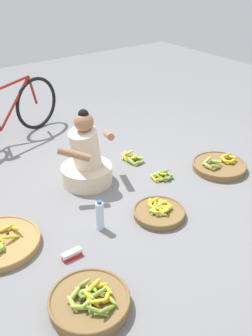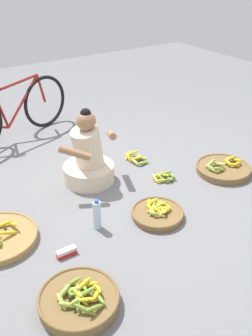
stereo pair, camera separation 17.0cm
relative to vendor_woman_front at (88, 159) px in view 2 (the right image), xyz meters
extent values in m
plane|color=slate|center=(0.13, -0.30, -0.25)|extent=(10.00, 10.00, 0.00)
cylinder|color=beige|center=(0.00, 0.00, -0.16)|extent=(0.52, 0.52, 0.18)
cylinder|color=beige|center=(0.00, 0.00, 0.13)|extent=(0.42, 0.38, 0.44)
sphere|color=#9E704C|center=(0.00, 0.00, 0.41)|extent=(0.19, 0.19, 0.19)
sphere|color=black|center=(0.00, 0.00, 0.49)|extent=(0.10, 0.10, 0.10)
cylinder|color=#9E704C|center=(-0.22, -0.17, 0.21)|extent=(0.29, 0.23, 0.16)
cylinder|color=#9E704C|center=(0.27, -0.01, 0.21)|extent=(0.19, 0.31, 0.16)
torus|color=black|center=(0.19, 1.55, 0.09)|extent=(0.66, 0.26, 0.68)
cylinder|color=maroon|center=(-0.13, 1.44, 0.20)|extent=(0.53, 0.21, 0.55)
cylinder|color=maroon|center=(-0.44, 1.34, 0.17)|extent=(0.15, 0.08, 0.49)
cylinder|color=maroon|center=(-0.19, 1.42, 0.44)|extent=(0.63, 0.24, 0.08)
cylinder|color=maroon|center=(0.16, 1.54, 0.28)|extent=(0.12, 0.07, 0.38)
cylinder|color=brown|center=(1.28, -0.63, -0.22)|extent=(0.57, 0.57, 0.07)
torus|color=brown|center=(1.28, -0.63, -0.19)|extent=(0.58, 0.58, 0.02)
ellipsoid|color=gold|center=(1.47, -0.65, -0.16)|extent=(0.04, 0.14, 0.08)
ellipsoid|color=gold|center=(1.42, -0.59, -0.15)|extent=(0.14, 0.07, 0.08)
ellipsoid|color=gold|center=(1.38, -0.59, -0.16)|extent=(0.14, 0.09, 0.07)
ellipsoid|color=gold|center=(1.35, -0.65, -0.16)|extent=(0.04, 0.14, 0.07)
ellipsoid|color=gold|center=(1.37, -0.69, -0.16)|extent=(0.13, 0.11, 0.06)
ellipsoid|color=gold|center=(1.42, -0.70, -0.16)|extent=(0.14, 0.08, 0.07)
sphere|color=#382D19|center=(1.41, -0.65, -0.16)|extent=(0.03, 0.03, 0.03)
ellipsoid|color=#9EB747|center=(1.25, -0.61, -0.16)|extent=(0.06, 0.16, 0.08)
ellipsoid|color=#9EB747|center=(1.17, -0.55, -0.15)|extent=(0.16, 0.05, 0.09)
ellipsoid|color=#9EB747|center=(1.11, -0.63, -0.16)|extent=(0.07, 0.16, 0.07)
ellipsoid|color=#9EB747|center=(1.17, -0.69, -0.15)|extent=(0.16, 0.07, 0.09)
sphere|color=#382D19|center=(1.18, -0.62, -0.16)|extent=(0.03, 0.03, 0.03)
cylinder|color=brown|center=(0.21, -0.88, -0.23)|extent=(0.46, 0.46, 0.06)
torus|color=brown|center=(0.21, -0.88, -0.20)|extent=(0.47, 0.47, 0.02)
ellipsoid|color=gold|center=(0.32, -0.87, -0.17)|extent=(0.03, 0.14, 0.06)
ellipsoid|color=gold|center=(0.28, -0.82, -0.17)|extent=(0.14, 0.09, 0.06)
ellipsoid|color=gold|center=(0.21, -0.84, -0.17)|extent=(0.10, 0.13, 0.06)
ellipsoid|color=gold|center=(0.20, -0.90, -0.17)|extent=(0.08, 0.14, 0.08)
ellipsoid|color=gold|center=(0.27, -0.93, -0.17)|extent=(0.14, 0.07, 0.05)
sphere|color=#382D19|center=(0.26, -0.87, -0.17)|extent=(0.03, 0.03, 0.03)
ellipsoid|color=gold|center=(0.29, -0.82, -0.16)|extent=(0.05, 0.14, 0.08)
ellipsoid|color=gold|center=(0.24, -0.77, -0.17)|extent=(0.14, 0.05, 0.07)
ellipsoid|color=gold|center=(0.18, -0.79, -0.16)|extent=(0.11, 0.14, 0.09)
ellipsoid|color=gold|center=(0.19, -0.86, -0.17)|extent=(0.12, 0.13, 0.07)
ellipsoid|color=gold|center=(0.24, -0.89, -0.17)|extent=(0.14, 0.06, 0.07)
sphere|color=#382D19|center=(0.23, -0.83, -0.17)|extent=(0.03, 0.03, 0.03)
ellipsoid|color=#9EB747|center=(0.25, -0.90, -0.17)|extent=(0.06, 0.13, 0.07)
ellipsoid|color=#9EB747|center=(0.22, -0.84, -0.17)|extent=(0.12, 0.08, 0.06)
ellipsoid|color=#9EB747|center=(0.18, -0.83, -0.17)|extent=(0.13, 0.06, 0.06)
ellipsoid|color=#9EB747|center=(0.15, -0.85, -0.17)|extent=(0.09, 0.12, 0.06)
ellipsoid|color=#9EB747|center=(0.15, -0.91, -0.17)|extent=(0.08, 0.12, 0.06)
ellipsoid|color=#9EB747|center=(0.18, -0.94, -0.17)|extent=(0.13, 0.07, 0.07)
ellipsoid|color=#9EB747|center=(0.23, -0.92, -0.17)|extent=(0.11, 0.11, 0.06)
sphere|color=#382D19|center=(0.19, -0.88, -0.17)|extent=(0.03, 0.03, 0.03)
ellipsoid|color=yellow|center=(0.28, -0.89, -0.17)|extent=(0.04, 0.14, 0.07)
ellipsoid|color=yellow|center=(0.24, -0.84, -0.17)|extent=(0.13, 0.08, 0.08)
ellipsoid|color=yellow|center=(0.18, -0.84, -0.17)|extent=(0.13, 0.10, 0.07)
ellipsoid|color=yellow|center=(0.16, -0.88, -0.17)|extent=(0.06, 0.14, 0.07)
ellipsoid|color=yellow|center=(0.17, -0.94, -0.17)|extent=(0.12, 0.11, 0.06)
ellipsoid|color=yellow|center=(0.25, -0.94, -0.17)|extent=(0.12, 0.10, 0.08)
sphere|color=#382D19|center=(0.22, -0.89, -0.17)|extent=(0.03, 0.03, 0.03)
ellipsoid|color=gold|center=(-0.93, -0.39, -0.16)|extent=(0.06, 0.16, 0.10)
ellipsoid|color=gold|center=(-1.00, -0.33, -0.17)|extent=(0.16, 0.04, 0.06)
ellipsoid|color=gold|center=(-1.00, -0.47, -0.16)|extent=(0.16, 0.04, 0.09)
sphere|color=#382D19|center=(-1.00, -0.40, -0.17)|extent=(0.03, 0.03, 0.03)
cylinder|color=brown|center=(-0.82, -1.37, -0.21)|extent=(0.54, 0.54, 0.09)
torus|color=brown|center=(-0.82, -1.37, -0.17)|extent=(0.55, 0.55, 0.02)
ellipsoid|color=gold|center=(-0.69, -1.40, -0.14)|extent=(0.05, 0.15, 0.08)
ellipsoid|color=gold|center=(-0.72, -1.34, -0.14)|extent=(0.15, 0.11, 0.06)
ellipsoid|color=gold|center=(-0.76, -1.32, -0.13)|extent=(0.15, 0.04, 0.09)
ellipsoid|color=gold|center=(-0.82, -1.36, -0.14)|extent=(0.09, 0.15, 0.06)
ellipsoid|color=gold|center=(-0.82, -1.41, -0.13)|extent=(0.07, 0.15, 0.09)
ellipsoid|color=gold|center=(-0.78, -1.45, -0.14)|extent=(0.15, 0.08, 0.06)
ellipsoid|color=gold|center=(-0.71, -1.44, -0.14)|extent=(0.13, 0.13, 0.08)
sphere|color=#382D19|center=(-0.76, -1.39, -0.14)|extent=(0.03, 0.03, 0.03)
ellipsoid|color=olive|center=(-0.76, -1.32, -0.15)|extent=(0.05, 0.12, 0.05)
ellipsoid|color=olive|center=(-0.80, -1.26, -0.14)|extent=(0.12, 0.06, 0.08)
ellipsoid|color=olive|center=(-0.86, -1.31, -0.14)|extent=(0.03, 0.12, 0.06)
ellipsoid|color=olive|center=(-0.82, -1.36, -0.15)|extent=(0.12, 0.05, 0.05)
sphere|color=#382D19|center=(-0.81, -1.31, -0.14)|extent=(0.03, 0.03, 0.03)
ellipsoid|color=#9EB747|center=(-0.82, -1.37, -0.14)|extent=(0.03, 0.14, 0.08)
ellipsoid|color=#9EB747|center=(-0.84, -1.32, -0.14)|extent=(0.13, 0.11, 0.08)
ellipsoid|color=#9EB747|center=(-0.90, -1.31, -0.14)|extent=(0.14, 0.07, 0.08)
ellipsoid|color=#9EB747|center=(-0.94, -1.37, -0.14)|extent=(0.04, 0.14, 0.07)
ellipsoid|color=#9EB747|center=(-0.91, -1.42, -0.14)|extent=(0.13, 0.10, 0.07)
ellipsoid|color=#9EB747|center=(-0.86, -1.42, -0.13)|extent=(0.14, 0.09, 0.09)
sphere|color=#382D19|center=(-0.88, -1.37, -0.14)|extent=(0.03, 0.03, 0.03)
ellipsoid|color=olive|center=(-0.72, -1.46, -0.14)|extent=(0.03, 0.16, 0.06)
ellipsoid|color=olive|center=(-0.77, -1.39, -0.13)|extent=(0.16, 0.07, 0.09)
ellipsoid|color=olive|center=(-0.86, -1.44, -0.14)|extent=(0.09, 0.16, 0.06)
ellipsoid|color=olive|center=(-0.84, -1.51, -0.13)|extent=(0.13, 0.14, 0.09)
ellipsoid|color=olive|center=(-0.78, -1.53, -0.13)|extent=(0.16, 0.06, 0.09)
sphere|color=#382D19|center=(-0.79, -1.46, -0.14)|extent=(0.03, 0.03, 0.03)
ellipsoid|color=olive|center=(0.75, -0.43, -0.22)|extent=(0.06, 0.15, 0.07)
ellipsoid|color=olive|center=(0.72, -0.36, -0.22)|extent=(0.14, 0.10, 0.08)
ellipsoid|color=olive|center=(0.67, -0.35, -0.23)|extent=(0.15, 0.05, 0.07)
ellipsoid|color=olive|center=(0.62, -0.39, -0.22)|extent=(0.09, 0.15, 0.08)
ellipsoid|color=olive|center=(0.62, -0.44, -0.22)|extent=(0.08, 0.15, 0.08)
ellipsoid|color=olive|center=(0.68, -0.48, -0.23)|extent=(0.15, 0.04, 0.06)
ellipsoid|color=olive|center=(0.72, -0.47, -0.23)|extent=(0.14, 0.10, 0.06)
sphere|color=#382D19|center=(0.68, -0.41, -0.23)|extent=(0.03, 0.03, 0.03)
ellipsoid|color=yellow|center=(0.69, -0.39, -0.22)|extent=(0.04, 0.13, 0.08)
ellipsoid|color=yellow|center=(0.64, -0.33, -0.23)|extent=(0.14, 0.06, 0.06)
ellipsoid|color=yellow|center=(0.57, -0.38, -0.23)|extent=(0.05, 0.14, 0.06)
ellipsoid|color=yellow|center=(0.61, -0.45, -0.23)|extent=(0.14, 0.06, 0.06)
sphere|color=#382D19|center=(0.63, -0.39, -0.23)|extent=(0.03, 0.03, 0.03)
ellipsoid|color=#9EB747|center=(0.71, 0.03, -0.22)|extent=(0.04, 0.14, 0.09)
ellipsoid|color=#9EB747|center=(0.66, 0.09, -0.22)|extent=(0.15, 0.07, 0.07)
ellipsoid|color=#9EB747|center=(0.59, 0.02, -0.22)|extent=(0.06, 0.15, 0.07)
ellipsoid|color=#9EB747|center=(0.65, -0.04, -0.23)|extent=(0.14, 0.04, 0.06)
sphere|color=#382D19|center=(0.65, 0.03, -0.22)|extent=(0.03, 0.03, 0.03)
ellipsoid|color=yellow|center=(0.71, 0.12, -0.23)|extent=(0.06, 0.16, 0.06)
ellipsoid|color=yellow|center=(0.67, 0.20, -0.22)|extent=(0.15, 0.08, 0.09)
ellipsoid|color=yellow|center=(0.61, 0.19, -0.22)|extent=(0.14, 0.11, 0.08)
ellipsoid|color=yellow|center=(0.58, 0.14, -0.22)|extent=(0.04, 0.15, 0.09)
ellipsoid|color=yellow|center=(0.62, 0.07, -0.22)|extent=(0.15, 0.09, 0.09)
ellipsoid|color=yellow|center=(0.67, 0.07, -0.22)|extent=(0.15, 0.10, 0.08)
sphere|color=#382D19|center=(0.65, 0.13, -0.23)|extent=(0.03, 0.03, 0.03)
cylinder|color=silver|center=(-0.31, -0.71, -0.12)|extent=(0.07, 0.07, 0.26)
cylinder|color=#2D59B7|center=(-0.31, -0.71, 0.02)|extent=(0.04, 0.04, 0.02)
cube|color=red|center=(-0.68, -0.89, -0.24)|extent=(0.16, 0.06, 0.03)
cube|color=white|center=(-0.68, -0.88, -0.21)|extent=(0.16, 0.05, 0.03)
camera|label=1|loc=(-1.65, -2.91, 1.84)|focal=40.56mm
camera|label=2|loc=(-1.51, -3.01, 1.84)|focal=40.56mm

